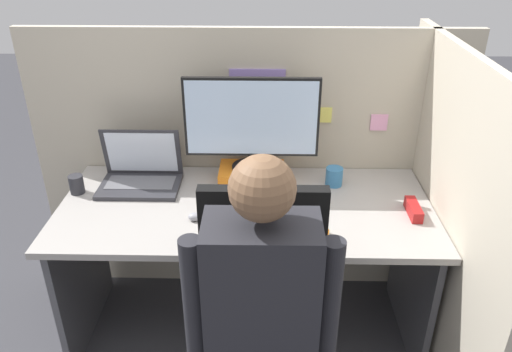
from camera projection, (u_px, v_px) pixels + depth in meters
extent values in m
cube|color=#B7AD99|center=(249.00, 168.00, 2.61)|extent=(2.18, 0.04, 1.45)
cube|color=#937AC6|center=(257.00, 105.00, 2.42)|extent=(0.27, 0.01, 0.36)
cube|color=#F4EA66|center=(324.00, 115.00, 2.43)|extent=(0.08, 0.01, 0.08)
cube|color=#EA9EC6|center=(379.00, 122.00, 2.44)|extent=(0.08, 0.01, 0.08)
cube|color=#B7AD99|center=(443.00, 220.00, 2.17)|extent=(0.04, 1.41, 1.45)
cube|color=#9E9993|center=(245.00, 208.00, 2.25)|extent=(1.68, 0.76, 0.03)
cube|color=#4C4C51|center=(82.00, 271.00, 2.44)|extent=(0.03, 0.64, 0.71)
cube|color=#4C4C51|center=(412.00, 276.00, 2.41)|extent=(0.03, 0.64, 0.71)
cube|color=orange|center=(252.00, 176.00, 2.41)|extent=(0.31, 0.20, 0.08)
cylinder|color=black|center=(252.00, 167.00, 2.39)|extent=(0.19, 0.19, 0.01)
cylinder|color=black|center=(252.00, 159.00, 2.37)|extent=(0.04, 0.04, 0.07)
cube|color=black|center=(252.00, 117.00, 2.28)|extent=(0.62, 0.02, 0.38)
cube|color=silver|center=(251.00, 118.00, 2.26)|extent=(0.60, 0.00, 0.35)
cube|color=#2D2D33|center=(140.00, 186.00, 2.38)|extent=(0.38, 0.25, 0.02)
cube|color=#5B5B60|center=(141.00, 182.00, 2.39)|extent=(0.32, 0.14, 0.00)
cube|color=#2D2D33|center=(142.00, 152.00, 2.41)|extent=(0.38, 0.05, 0.25)
cube|color=silver|center=(142.00, 152.00, 2.40)|extent=(0.33, 0.04, 0.22)
ellipsoid|color=gray|center=(195.00, 217.00, 2.13)|extent=(0.06, 0.04, 0.03)
cube|color=#A31919|center=(413.00, 209.00, 2.16)|extent=(0.05, 0.16, 0.05)
cone|color=orange|center=(326.00, 238.00, 1.98)|extent=(0.04, 0.10, 0.04)
cylinder|color=green|center=(325.00, 230.00, 2.04)|extent=(0.02, 0.02, 0.02)
cube|color=black|center=(263.00, 267.00, 1.77)|extent=(0.44, 0.05, 0.64)
cube|color=#232328|center=(261.00, 302.00, 1.51)|extent=(0.34, 0.20, 0.56)
sphere|color=brown|center=(262.00, 188.00, 1.33)|extent=(0.19, 0.19, 0.19)
cylinder|color=#232328|center=(194.00, 301.00, 1.51)|extent=(0.07, 0.07, 0.45)
cylinder|color=#232328|center=(329.00, 302.00, 1.51)|extent=(0.07, 0.07, 0.45)
cylinder|color=teal|center=(334.00, 177.00, 2.39)|extent=(0.08, 0.08, 0.09)
cylinder|color=#28282D|center=(77.00, 184.00, 2.33)|extent=(0.07, 0.07, 0.09)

